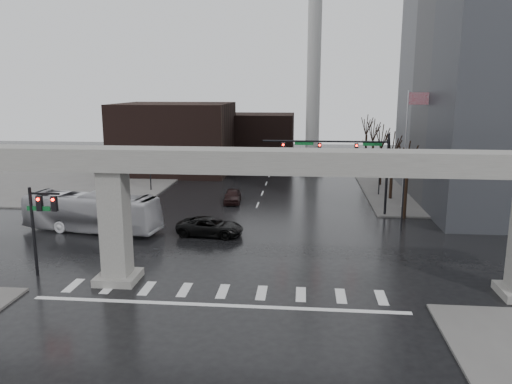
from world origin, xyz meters
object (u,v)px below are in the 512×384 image
city_bus (92,212)px  far_car (232,196)px  pickup_truck (210,227)px  signal_mast_arm (347,156)px

city_bus → far_car: size_ratio=2.81×
pickup_truck → far_car: 12.28m
signal_mast_arm → pickup_truck: (-11.94, -8.25, -5.05)m
pickup_truck → far_car: (0.13, 12.28, -0.04)m
pickup_truck → city_bus: city_bus is taller
signal_mast_arm → pickup_truck: signal_mast_arm is taller
far_car → city_bus: bearing=-135.6°
signal_mast_arm → city_bus: bearing=-160.5°
city_bus → pickup_truck: bearing=-82.6°
far_car → pickup_truck: bearing=-94.7°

